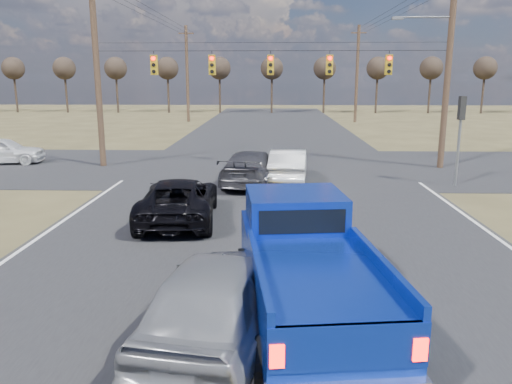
{
  "coord_description": "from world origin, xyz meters",
  "views": [
    {
      "loc": [
        0.11,
        -8.3,
        4.66
      ],
      "look_at": [
        -0.34,
        5.46,
        1.5
      ],
      "focal_mm": 35.0,
      "sensor_mm": 36.0,
      "label": 1
    }
  ],
  "objects_px": {
    "silver_suv": "(220,297)",
    "black_suv": "(179,200)",
    "pickup_truck": "(306,267)",
    "cross_car_west": "(2,151)",
    "white_car_queue": "(288,165)",
    "dgrey_car_queue": "(252,168)"
  },
  "relations": [
    {
      "from": "pickup_truck",
      "to": "dgrey_car_queue",
      "type": "height_order",
      "value": "pickup_truck"
    },
    {
      "from": "dgrey_car_queue",
      "to": "white_car_queue",
      "type": "bearing_deg",
      "value": -149.01
    },
    {
      "from": "pickup_truck",
      "to": "white_car_queue",
      "type": "bearing_deg",
      "value": 82.92
    },
    {
      "from": "dgrey_car_queue",
      "to": "silver_suv",
      "type": "bearing_deg",
      "value": 99.13
    },
    {
      "from": "black_suv",
      "to": "pickup_truck",
      "type": "bearing_deg",
      "value": 114.62
    },
    {
      "from": "pickup_truck",
      "to": "dgrey_car_queue",
      "type": "distance_m",
      "value": 12.88
    },
    {
      "from": "pickup_truck",
      "to": "cross_car_west",
      "type": "distance_m",
      "value": 23.6
    },
    {
      "from": "black_suv",
      "to": "cross_car_west",
      "type": "bearing_deg",
      "value": -46.63
    },
    {
      "from": "white_car_queue",
      "to": "dgrey_car_queue",
      "type": "bearing_deg",
      "value": 26.39
    },
    {
      "from": "pickup_truck",
      "to": "black_suv",
      "type": "relative_size",
      "value": 1.21
    },
    {
      "from": "white_car_queue",
      "to": "cross_car_west",
      "type": "relative_size",
      "value": 1.05
    },
    {
      "from": "silver_suv",
      "to": "white_car_queue",
      "type": "height_order",
      "value": "silver_suv"
    },
    {
      "from": "black_suv",
      "to": "white_car_queue",
      "type": "xyz_separation_m",
      "value": [
        3.83,
        6.58,
        0.04
      ]
    },
    {
      "from": "pickup_truck",
      "to": "silver_suv",
      "type": "distance_m",
      "value": 1.82
    },
    {
      "from": "pickup_truck",
      "to": "cross_car_west",
      "type": "height_order",
      "value": "pickup_truck"
    },
    {
      "from": "white_car_queue",
      "to": "black_suv",
      "type": "bearing_deg",
      "value": 64.3
    },
    {
      "from": "black_suv",
      "to": "cross_car_west",
      "type": "distance_m",
      "value": 16.05
    },
    {
      "from": "pickup_truck",
      "to": "cross_car_west",
      "type": "relative_size",
      "value": 1.44
    },
    {
      "from": "dgrey_car_queue",
      "to": "cross_car_west",
      "type": "height_order",
      "value": "dgrey_car_queue"
    },
    {
      "from": "pickup_truck",
      "to": "cross_car_west",
      "type": "xyz_separation_m",
      "value": [
        -15.55,
        17.75,
        -0.36
      ]
    },
    {
      "from": "white_car_queue",
      "to": "dgrey_car_queue",
      "type": "xyz_separation_m",
      "value": [
        -1.66,
        -0.67,
        0.0
      ]
    },
    {
      "from": "silver_suv",
      "to": "black_suv",
      "type": "height_order",
      "value": "silver_suv"
    }
  ]
}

